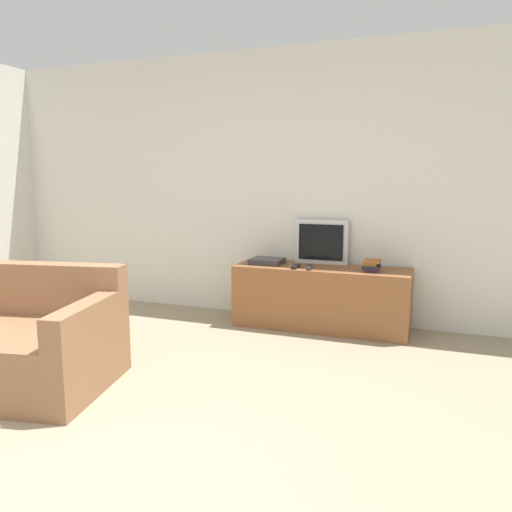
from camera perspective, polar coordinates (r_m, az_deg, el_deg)
name	(u,v)px	position (r m, az deg, el deg)	size (l,w,h in m)	color
ground_plane	(65,479)	(2.67, -21.03, -22.65)	(14.00, 14.00, 0.00)	gray
wall_back	(274,186)	(4.96, 2.03, 8.03)	(9.00, 0.06, 2.60)	silver
tv_stand	(321,298)	(4.65, 7.46, -4.73)	(1.59, 0.49, 0.57)	brown
television	(322,242)	(4.77, 7.53, 1.63)	(0.50, 0.09, 0.41)	silver
book_stack	(372,265)	(4.47, 13.08, -1.06)	(0.14, 0.21, 0.10)	#7A3884
remote_on_stand	(310,267)	(4.49, 6.13, -1.32)	(0.07, 0.19, 0.02)	#2D2D2D
remote_secondary	(295,266)	(4.53, 4.53, -1.20)	(0.06, 0.19, 0.02)	black
set_top_box	(267,261)	(4.73, 1.27, -0.58)	(0.30, 0.25, 0.05)	#333338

